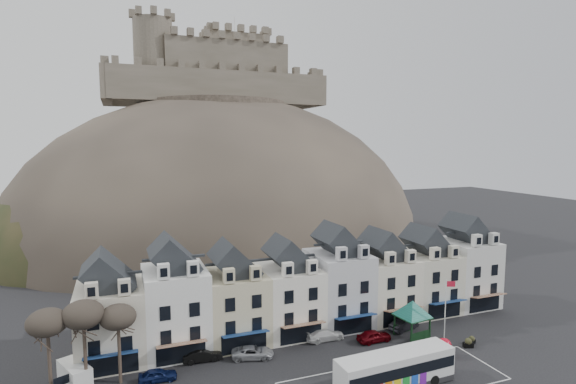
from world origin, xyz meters
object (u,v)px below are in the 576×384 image
object	(u,v)px
car_black	(202,355)
car_maroon	(374,336)
bus	(395,368)
car_silver	(253,352)
flagpole	(446,306)
white_van	(75,373)
car_navy	(158,375)
car_white	(325,334)
car_charcoal	(404,325)
bus_shelter	(412,309)
red_buoy	(444,347)

from	to	relation	value
car_black	car_maroon	xyz separation A→B (m)	(19.60, -2.50, 0.02)
bus	car_silver	xyz separation A→B (m)	(-11.05, 10.37, -1.25)
bus	flagpole	bearing A→B (deg)	26.72
white_van	car_navy	bearing A→B (deg)	-43.25
car_navy	car_silver	size ratio (longest dim) A/B	0.82
white_van	car_maroon	bearing A→B (deg)	-29.36
car_black	car_maroon	bearing A→B (deg)	-94.09
car_white	white_van	bearing A→B (deg)	88.71
car_maroon	flagpole	bearing A→B (deg)	-111.29
car_black	car_charcoal	world-z (taller)	car_charcoal
car_silver	car_white	xyz separation A→B (m)	(9.20, 1.27, 0.06)
bus_shelter	car_black	size ratio (longest dim) A/B	1.68
red_buoy	flagpole	bearing A→B (deg)	48.20
red_buoy	car_white	distance (m)	13.31
bus_shelter	car_maroon	xyz separation A→B (m)	(-4.97, 0.42, -2.77)
car_white	car_charcoal	size ratio (longest dim) A/B	1.13
bus_shelter	car_navy	distance (m)	29.50
car_black	car_white	distance (m)	14.40
bus_shelter	car_navy	bearing A→B (deg)	171.87
bus	car_charcoal	distance (m)	13.72
car_maroon	car_white	bearing A→B (deg)	63.56
bus_shelter	red_buoy	bearing A→B (deg)	-94.83
red_buoy	car_black	size ratio (longest dim) A/B	0.49
car_silver	bus	bearing A→B (deg)	-116.50
red_buoy	car_silver	world-z (taller)	red_buoy
bus_shelter	flagpole	bearing A→B (deg)	-48.80
white_van	car_charcoal	world-z (taller)	white_van
car_navy	car_maroon	size ratio (longest dim) A/B	0.89
bus_shelter	car_silver	world-z (taller)	bus_shelter
car_charcoal	bus_shelter	bearing A→B (deg)	157.05
red_buoy	car_maroon	bearing A→B (deg)	131.85
car_black	car_maroon	world-z (taller)	car_maroon
bus	car_white	world-z (taller)	bus
car_silver	car_white	bearing A→B (deg)	-65.45
car_black	car_silver	xyz separation A→B (m)	(5.20, -1.27, -0.05)
car_black	red_buoy	bearing A→B (deg)	-105.34
bus	car_charcoal	world-z (taller)	bus
bus_shelter	car_silver	distance (m)	19.64
bus_shelter	car_navy	xyz separation A→B (m)	(-29.36, 0.42, -2.84)
bus	bus_shelter	distance (m)	12.15
bus	car_white	xyz separation A→B (m)	(-1.85, 11.65, -1.19)
car_white	car_maroon	world-z (taller)	car_maroon
car_silver	car_white	size ratio (longest dim) A/B	0.95
car_navy	flagpole	bearing A→B (deg)	-92.50
red_buoy	bus_shelter	bearing A→B (deg)	92.47
flagpole	white_van	world-z (taller)	flagpole
white_van	car_black	bearing A→B (deg)	-24.88
bus_shelter	car_white	distance (m)	10.94
car_maroon	car_navy	bearing A→B (deg)	89.23
white_van	car_maroon	xyz separation A→B (m)	(31.93, -2.50, -0.28)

